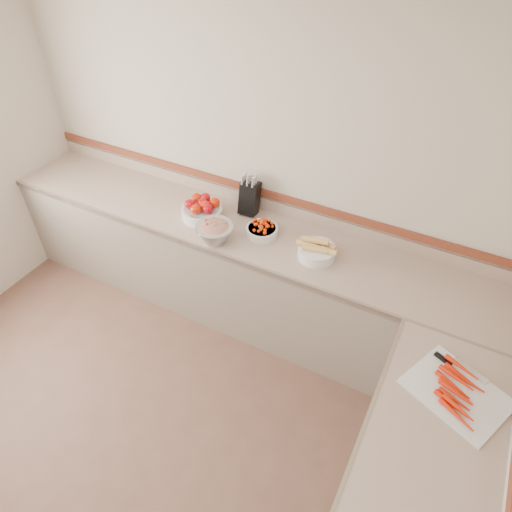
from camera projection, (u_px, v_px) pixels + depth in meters
The scene contains 9 objects.
ground_plane at pixel (110, 479), 2.92m from camera, with size 4.00×4.00×0.00m, color brown.
back_wall at pixel (255, 161), 3.40m from camera, with size 4.00×4.00×0.00m, color beige.
counter_back at pixel (237, 270), 3.74m from camera, with size 4.00×0.65×1.08m.
knife_block at pixel (249, 197), 3.51m from camera, with size 0.15×0.18×0.34m.
tomato_bowl at pixel (202, 209), 3.50m from camera, with size 0.32×0.32×0.16m.
cherry_tomato_bowl at pixel (262, 229), 3.35m from camera, with size 0.24×0.24×0.13m.
corn_bowl at pixel (317, 250), 3.15m from camera, with size 0.29×0.27×0.16m.
rhubarb_bowl at pixel (215, 231), 3.28m from camera, with size 0.28×0.28×0.16m.
cutting_board at pixel (457, 391), 2.36m from camera, with size 0.59×0.54×0.07m.
Camera 1 is at (1.42, -0.68, 3.00)m, focal length 32.00 mm.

